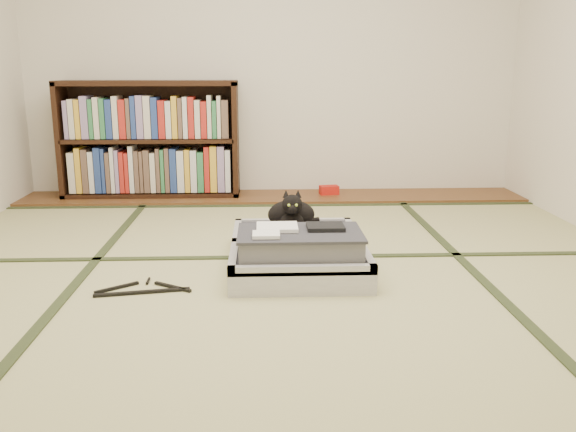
{
  "coord_description": "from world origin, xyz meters",
  "views": [
    {
      "loc": [
        -0.08,
        -2.83,
        1.03
      ],
      "look_at": [
        0.05,
        0.35,
        0.25
      ],
      "focal_mm": 38.0,
      "sensor_mm": 36.0,
      "label": 1
    }
  ],
  "objects": [
    {
      "name": "suitcase",
      "position": [
        0.09,
        0.21,
        0.1
      ],
      "size": [
        0.69,
        0.92,
        0.27
      ],
      "color": "silver",
      "rests_on": "floor"
    },
    {
      "name": "wood_strip",
      "position": [
        0.0,
        2.0,
        0.01
      ],
      "size": [
        4.0,
        0.5,
        0.02
      ],
      "primitive_type": "cube",
      "color": "brown",
      "rests_on": "ground"
    },
    {
      "name": "hanger",
      "position": [
        -0.65,
        -0.09,
        0.01
      ],
      "size": [
        0.45,
        0.24,
        0.01
      ],
      "color": "black",
      "rests_on": "floor"
    },
    {
      "name": "bookcase",
      "position": [
        -0.98,
        2.07,
        0.45
      ],
      "size": [
        1.4,
        0.32,
        0.92
      ],
      "color": "black",
      "rests_on": "wood_strip"
    },
    {
      "name": "cable_coil",
      "position": [
        0.26,
        0.55,
        0.14
      ],
      "size": [
        0.1,
        0.1,
        0.02
      ],
      "color": "white",
      "rests_on": "suitcase"
    },
    {
      "name": "tatami_borders",
      "position": [
        0.0,
        0.49,
        0.0
      ],
      "size": [
        4.0,
        4.5,
        0.01
      ],
      "color": "#2D381E",
      "rests_on": "ground"
    },
    {
      "name": "floor",
      "position": [
        0.0,
        0.0,
        0.0
      ],
      "size": [
        4.5,
        4.5,
        0.0
      ],
      "primitive_type": "plane",
      "color": "#C0BC80",
      "rests_on": "ground"
    },
    {
      "name": "cat",
      "position": [
        0.08,
        0.51,
        0.22
      ],
      "size": [
        0.31,
        0.31,
        0.25
      ],
      "color": "black",
      "rests_on": "suitcase"
    },
    {
      "name": "red_item",
      "position": [
        0.46,
        2.03,
        0.06
      ],
      "size": [
        0.16,
        0.11,
        0.07
      ],
      "primitive_type": "cube",
      "rotation": [
        0.0,
        0.0,
        0.16
      ],
      "color": "red",
      "rests_on": "wood_strip"
    }
  ]
}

